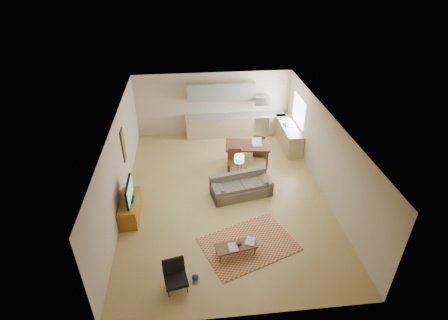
{
  "coord_description": "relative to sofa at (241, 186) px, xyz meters",
  "views": [
    {
      "loc": [
        -1.02,
        -9.23,
        7.11
      ],
      "look_at": [
        0.0,
        0.3,
        1.15
      ],
      "focal_mm": 28.0,
      "sensor_mm": 36.0,
      "label": 1
    }
  ],
  "objects": [
    {
      "name": "sofa",
      "position": [
        0.0,
        0.0,
        0.0
      ],
      "size": [
        2.19,
        1.29,
        0.71
      ],
      "primitive_type": null,
      "rotation": [
        0.0,
        0.0,
        0.21
      ],
      "color": "#5E564A",
      "rests_on": "floor"
    },
    {
      "name": "soap_bottle",
      "position": [
        2.3,
        3.12,
        0.66
      ],
      "size": [
        0.1,
        0.1,
        0.19
      ],
      "primitive_type": "imported",
      "rotation": [
        0.0,
        0.0,
        -0.06
      ],
      "color": "beige",
      "rests_on": "kitchen_counter_right"
    },
    {
      "name": "table_lamp",
      "position": [
        -0.01,
        0.54,
        0.59
      ],
      "size": [
        0.39,
        0.39,
        0.54
      ],
      "primitive_type": null,
      "rotation": [
        0.0,
        0.0,
        -0.22
      ],
      "color": "beige",
      "rests_on": "console_table"
    },
    {
      "name": "window_right",
      "position": [
        2.7,
        3.1,
        1.19
      ],
      "size": [
        0.02,
        1.4,
        1.05
      ],
      "primitive_type": "cube",
      "color": "white",
      "rests_on": "room"
    },
    {
      "name": "upper_cabinets",
      "position": [
        -0.23,
        4.43,
        1.59
      ],
      "size": [
        2.8,
        0.34,
        0.7
      ],
      "primitive_type": "cube",
      "color": "gray",
      "rests_on": "room"
    },
    {
      "name": "room",
      "position": [
        -0.53,
        0.1,
        0.99
      ],
      "size": [
        9.0,
        9.0,
        9.0
      ],
      "color": "#A2884E",
      "rests_on": "ground"
    },
    {
      "name": "dining_chair_far",
      "position": [
        1.09,
        2.53,
        0.11
      ],
      "size": [
        0.56,
        0.57,
        0.93
      ],
      "primitive_type": null,
      "rotation": [
        0.0,
        0.0,
        2.85
      ],
      "color": "#3D2316",
      "rests_on": "floor"
    },
    {
      "name": "dining_chair_near",
      "position": [
        -0.07,
        1.26,
        0.12
      ],
      "size": [
        0.51,
        0.53,
        0.95
      ],
      "primitive_type": null,
      "rotation": [
        0.0,
        0.0,
        -0.13
      ],
      "color": "#3D2316",
      "rests_on": "floor"
    },
    {
      "name": "coffee_table",
      "position": [
        -0.53,
        -2.57,
        -0.19
      ],
      "size": [
        1.17,
        0.64,
        0.34
      ],
      "primitive_type": null,
      "rotation": [
        0.0,
        0.0,
        0.19
      ],
      "color": "#50311D",
      "rests_on": "floor"
    },
    {
      "name": "kitchen_counter_right",
      "position": [
        2.4,
        3.1,
        0.1
      ],
      "size": [
        0.64,
        2.26,
        0.92
      ],
      "primitive_type": null,
      "color": "#9E8863",
      "rests_on": "ground"
    },
    {
      "name": "armchair",
      "position": [
        -2.1,
        -3.47,
        -0.0
      ],
      "size": [
        0.73,
        0.73,
        0.71
      ],
      "primitive_type": null,
      "rotation": [
        0.0,
        0.0,
        0.19
      ],
      "color": "black",
      "rests_on": "floor"
    },
    {
      "name": "kitchen_microwave",
      "position": [
        1.47,
        4.3,
        1.19
      ],
      "size": [
        0.62,
        0.4,
        0.35
      ],
      "primitive_type": "cube",
      "color": "#A5A8AD",
      "rests_on": "room"
    },
    {
      "name": "book_b",
      "position": [
        -0.24,
        -2.43,
        -0.01
      ],
      "size": [
        0.47,
        0.5,
        0.03
      ],
      "primitive_type": "imported",
      "rotation": [
        0.0,
        0.0,
        -0.36
      ],
      "color": "navy",
      "rests_on": "coffee_table"
    },
    {
      "name": "tv",
      "position": [
        -3.44,
        -0.71,
        0.59
      ],
      "size": [
        0.1,
        1.05,
        0.63
      ],
      "primitive_type": null,
      "color": "black",
      "rests_on": "tv_credenza"
    },
    {
      "name": "dining_table",
      "position": [
        0.51,
        1.9,
        0.06
      ],
      "size": [
        1.74,
        1.15,
        0.83
      ],
      "primitive_type": null,
      "rotation": [
        0.0,
        0.0,
        -0.13
      ],
      "color": "#3D2316",
      "rests_on": "floor"
    },
    {
      "name": "laptop",
      "position": [
        0.84,
        1.79,
        0.6
      ],
      "size": [
        0.36,
        0.27,
        0.26
      ],
      "primitive_type": null,
      "rotation": [
        0.0,
        0.0,
        0.03
      ],
      "color": "#A5A8AD",
      "rests_on": "dining_table"
    },
    {
      "name": "tv_credenza",
      "position": [
        -3.5,
        -0.71,
        -0.04
      ],
      "size": [
        0.52,
        1.36,
        0.63
      ],
      "primitive_type": null,
      "color": "brown",
      "rests_on": "floor"
    },
    {
      "name": "wall_art_left",
      "position": [
        -3.74,
        1.0,
        1.19
      ],
      "size": [
        0.06,
        0.42,
        1.1
      ],
      "primitive_type": null,
      "color": "brown",
      "rests_on": "room"
    },
    {
      "name": "kitchen_range",
      "position": [
        1.47,
        4.28,
        0.09
      ],
      "size": [
        0.62,
        0.62,
        0.9
      ],
      "primitive_type": "cube",
      "color": "#A5A8AD",
      "rests_on": "ground"
    },
    {
      "name": "console_table",
      "position": [
        -0.01,
        0.54,
        -0.02
      ],
      "size": [
        0.63,
        0.47,
        0.67
      ],
      "primitive_type": null,
      "rotation": [
        0.0,
        0.0,
        -0.15
      ],
      "color": "#3D2316",
      "rests_on": "floor"
    },
    {
      "name": "vase",
      "position": [
        -0.45,
        -2.51,
        0.06
      ],
      "size": [
        0.19,
        0.19,
        0.18
      ],
      "primitive_type": "imported",
      "rotation": [
        0.0,
        0.0,
        -0.05
      ],
      "color": "black",
      "rests_on": "coffee_table"
    },
    {
      "name": "book_a",
      "position": [
        -0.74,
        -2.66,
        -0.01
      ],
      "size": [
        0.28,
        0.35,
        0.03
      ],
      "primitive_type": "imported",
      "rotation": [
        0.0,
        0.0,
        0.05
      ],
      "color": "maroon",
      "rests_on": "coffee_table"
    },
    {
      "name": "rug",
      "position": [
        -0.13,
        -2.26,
        -0.35
      ],
      "size": [
        2.91,
        2.48,
        0.02
      ],
      "primitive_type": "cube",
      "rotation": [
        0.0,
        0.0,
        0.37
      ],
      "color": "brown",
      "rests_on": "floor"
    },
    {
      "name": "triptych",
      "position": [
        -0.63,
        4.57,
        1.39
      ],
      "size": [
        1.7,
        0.04,
        0.5
      ],
      "primitive_type": null,
      "color": "beige",
      "rests_on": "room"
    },
    {
      "name": "kitchen_counter_back",
      "position": [
        0.37,
        4.28,
        0.1
      ],
      "size": [
        4.26,
        0.64,
        0.92
      ],
      "primitive_type": null,
      "color": "#9E8863",
      "rests_on": "ground"
    }
  ]
}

